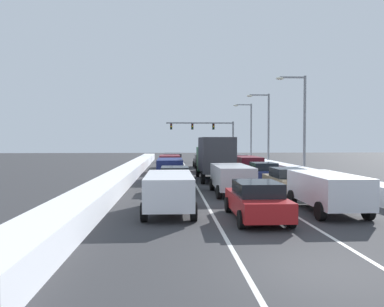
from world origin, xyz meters
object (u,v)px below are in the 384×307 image
Objects in this scene: suv_charcoal_right_lane_fifth at (234,160)px; sedan_navy_right_lane_third at (263,173)px; box_truck_center_lane_third at (215,156)px; sedan_gray_center_lane_fourth at (208,164)px; sedan_red_center_lane_nearest at (257,200)px; sedan_black_center_lane_fifth at (202,161)px; traffic_light_gantry at (210,131)px; sedan_tan_right_lane_second at (287,181)px; suv_maroon_right_lane_fourth at (247,164)px; street_lamp_right_mid at (266,124)px; street_lamp_right_near at (301,117)px; suv_silver_center_lane_second at (232,177)px; suv_white_right_lane_nearest at (327,189)px; suv_white_left_lane_nearest at (169,189)px; suv_navy_left_lane_third at (170,167)px; suv_charcoal_left_lane_fifth at (173,159)px; suv_maroon_left_lane_fourth at (170,162)px; street_lamp_right_far at (249,128)px; sedan_tan_left_lane_second at (175,179)px.

sedan_navy_right_lane_third is at bearing -89.83° from suv_charcoal_right_lane_fifth.
box_truck_center_lane_third is 1.60× the size of sedan_gray_center_lane_fourth.
sedan_navy_right_lane_third and sedan_red_center_lane_nearest have the same top height.
traffic_light_gantry reaches higher than sedan_black_center_lane_fifth.
sedan_red_center_lane_nearest is (-3.42, -7.08, 0.00)m from sedan_tan_right_lane_second.
suv_maroon_right_lane_fourth is 0.68× the size of box_truck_center_lane_third.
street_lamp_right_mid is at bearing 32.04° from suv_charcoal_right_lane_fifth.
street_lamp_right_near reaches higher than street_lamp_right_mid.
sedan_navy_right_lane_third is 0.92× the size of suv_silver_center_lane_second.
suv_white_right_lane_nearest is 0.45× the size of traffic_light_gantry.
traffic_light_gantry is at bearing 91.37° from suv_charcoal_right_lane_fifth.
box_truck_center_lane_third is 1.47× the size of suv_white_left_lane_nearest.
sedan_tan_right_lane_second is 10.54m from suv_navy_left_lane_third.
suv_charcoal_left_lane_fifth is at bearing 106.91° from sedan_tan_right_lane_second.
suv_navy_left_lane_third is (-3.60, 8.07, 0.00)m from suv_silver_center_lane_second.
suv_silver_center_lane_second is at bearing -99.94° from suv_charcoal_right_lane_fifth.
street_lamp_right_near is (4.98, -28.42, 0.43)m from traffic_light_gantry.
street_lamp_right_mid reaches higher than sedan_tan_right_lane_second.
street_lamp_right_near is (7.51, -5.31, 4.40)m from sedan_gray_center_lane_fourth.
suv_maroon_right_lane_fourth is (0.18, 17.89, 0.00)m from suv_white_right_lane_nearest.
suv_silver_center_lane_second reaches higher than sedan_gray_center_lane_fourth.
suv_maroon_left_lane_fourth is (-3.47, 22.45, 0.25)m from sedan_red_center_lane_nearest.
sedan_red_center_lane_nearest is 39.07m from street_lamp_right_far.
suv_white_right_lane_nearest is 27.01m from street_lamp_right_mid.
suv_maroon_right_lane_fourth and suv_navy_left_lane_third have the same top height.
sedan_red_center_lane_nearest is 0.92× the size of suv_navy_left_lane_third.
sedan_red_center_lane_nearest is (-3.56, -19.24, -0.25)m from suv_maroon_right_lane_fourth.
sedan_black_center_lane_fifth is at bearing 74.96° from suv_navy_left_lane_third.
street_lamp_right_mid reaches higher than suv_maroon_right_lane_fourth.
suv_navy_left_lane_third is 1.00× the size of suv_maroon_left_lane_fourth.
suv_charcoal_right_lane_fifth reaches higher than sedan_navy_right_lane_third.
sedan_tan_left_lane_second is at bearing 131.65° from suv_white_right_lane_nearest.
suv_charcoal_right_lane_fifth is at bearing 80.06° from suv_silver_center_lane_second.
suv_navy_left_lane_third is (-6.87, 7.99, 0.25)m from sedan_tan_right_lane_second.
suv_navy_left_lane_third reaches higher than sedan_tan_left_lane_second.
suv_silver_center_lane_second is at bearing -109.22° from street_lamp_right_mid.
sedan_navy_right_lane_third is 0.41× the size of traffic_light_gantry.
suv_white_right_lane_nearest reaches higher than sedan_tan_right_lane_second.
sedan_tan_left_lane_second is at bearing -148.70° from sedan_navy_right_lane_third.
suv_maroon_left_lane_fourth is (-6.82, -2.77, 0.00)m from suv_charcoal_right_lane_fifth.
sedan_tan_left_lane_second is 0.92× the size of suv_charcoal_left_lane_fifth.
suv_white_right_lane_nearest and suv_navy_left_lane_third have the same top height.
suv_navy_left_lane_third is (-3.45, 15.06, 0.25)m from sedan_red_center_lane_nearest.
suv_maroon_right_lane_fourth is 6.23m from street_lamp_right_near.
street_lamp_right_mid reaches higher than sedan_gray_center_lane_fourth.
suv_maroon_left_lane_fourth reaches higher than sedan_tan_right_lane_second.
suv_white_right_lane_nearest is 11.28m from sedan_navy_right_lane_third.
sedan_navy_right_lane_third is 7.88m from street_lamp_right_near.
suv_white_right_lane_nearest is 23.88m from suv_charcoal_right_lane_fifth.
sedan_gray_center_lane_fourth is 0.41× the size of traffic_light_gantry.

